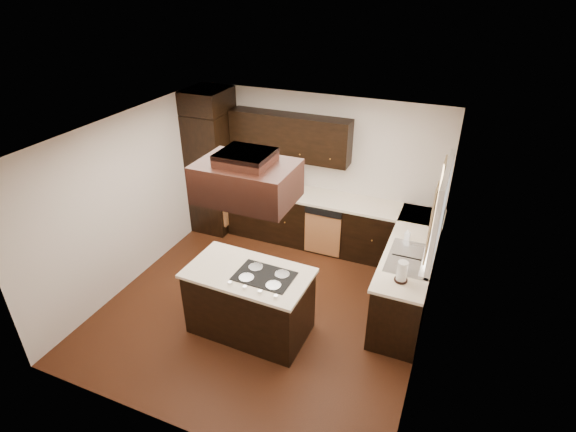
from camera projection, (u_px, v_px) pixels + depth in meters
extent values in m
cube|color=#512712|center=(265.00, 305.00, 6.35)|extent=(4.20, 4.20, 0.02)
cube|color=white|center=(260.00, 134.00, 5.13)|extent=(4.20, 4.20, 0.02)
cube|color=beige|center=(318.00, 169.00, 7.44)|extent=(4.20, 0.02, 2.50)
cube|color=beige|center=(162.00, 338.00, 4.03)|extent=(4.20, 0.02, 2.50)
cube|color=beige|center=(130.00, 200.00, 6.45)|extent=(0.02, 4.20, 2.50)
cube|color=beige|center=(433.00, 265.00, 5.03)|extent=(0.02, 4.20, 2.50)
cube|color=black|center=(213.00, 172.00, 7.81)|extent=(0.65, 0.75, 2.12)
cube|color=#C17C47|center=(231.00, 172.00, 7.66)|extent=(0.05, 0.62, 0.78)
cube|color=black|center=(312.00, 220.00, 7.57)|extent=(2.93, 0.60, 0.88)
cube|color=black|center=(409.00, 274.00, 6.25)|extent=(0.60, 2.40, 0.88)
cube|color=#FFEED0|center=(312.00, 196.00, 7.34)|extent=(2.93, 0.63, 0.04)
cube|color=#FFEED0|center=(412.00, 246.00, 6.03)|extent=(0.63, 2.40, 0.04)
cube|color=black|center=(289.00, 137.00, 7.17)|extent=(2.00, 0.34, 0.72)
cube|color=#C17C47|center=(323.00, 234.00, 7.26)|extent=(0.60, 0.05, 0.72)
cube|color=white|center=(440.00, 212.00, 5.29)|extent=(0.06, 1.32, 1.12)
cube|color=white|center=(443.00, 212.00, 5.28)|extent=(0.00, 1.20, 1.00)
cube|color=beige|center=(431.00, 224.00, 4.95)|extent=(0.02, 0.34, 0.90)
cube|color=beige|center=(440.00, 193.00, 5.63)|extent=(0.02, 0.34, 0.90)
cube|color=silver|center=(409.00, 258.00, 5.73)|extent=(0.52, 0.84, 0.01)
cube|color=black|center=(250.00, 303.00, 5.71)|extent=(1.50, 0.85, 0.88)
cube|color=#FFEED0|center=(248.00, 273.00, 5.49)|extent=(1.56, 0.91, 0.04)
cube|color=black|center=(264.00, 276.00, 5.39)|extent=(0.71, 0.49, 0.01)
cube|color=black|center=(247.00, 181.00, 4.82)|extent=(1.05, 0.72, 0.42)
cube|color=black|center=(246.00, 157.00, 4.69)|extent=(0.55, 0.50, 0.13)
cylinder|color=silver|center=(245.00, 183.00, 7.63)|extent=(0.15, 0.15, 0.10)
cone|color=silver|center=(245.00, 173.00, 7.54)|extent=(0.13, 0.13, 0.26)
cube|color=black|center=(286.00, 182.00, 7.44)|extent=(0.37, 0.16, 0.30)
imported|color=white|center=(255.00, 184.00, 7.62)|extent=(0.31, 0.31, 0.07)
imported|color=white|center=(408.00, 234.00, 6.09)|extent=(0.08, 0.08, 0.17)
cylinder|color=white|center=(402.00, 272.00, 5.25)|extent=(0.15, 0.15, 0.27)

